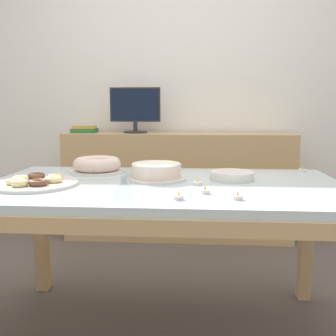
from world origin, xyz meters
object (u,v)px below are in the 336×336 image
(book_stack, at_px, (85,129))
(cake_golden_bundt, at_px, (97,165))
(plate_stack, at_px, (232,176))
(tealight_left_edge, at_px, (302,170))
(pastry_platter, at_px, (35,182))
(tealight_near_front, at_px, (238,197))
(tealight_near_cakes, at_px, (197,183))
(tealight_centre, at_px, (178,197))
(tealight_right_edge, at_px, (205,191))
(cake_chocolate_round, at_px, (156,172))
(computer_monitor, at_px, (135,110))

(book_stack, distance_m, cake_golden_bundt, 1.27)
(plate_stack, xyz_separation_m, tealight_left_edge, (0.40, 0.25, -0.01))
(book_stack, relative_size, tealight_left_edge, 4.97)
(pastry_platter, relative_size, tealight_near_front, 9.49)
(book_stack, bearing_deg, tealight_near_cakes, -57.35)
(plate_stack, distance_m, tealight_near_front, 0.41)
(pastry_platter, height_order, tealight_left_edge, pastry_platter)
(pastry_platter, bearing_deg, plate_stack, 12.59)
(cake_golden_bundt, relative_size, tealight_centre, 7.27)
(cake_golden_bundt, relative_size, tealight_right_edge, 7.27)
(book_stack, xyz_separation_m, cake_golden_bundt, (0.42, -1.19, -0.13))
(book_stack, relative_size, cake_golden_bundt, 0.68)
(plate_stack, bearing_deg, pastry_platter, -167.41)
(book_stack, relative_size, cake_chocolate_round, 0.70)
(cake_golden_bundt, xyz_separation_m, pastry_platter, (-0.19, -0.36, -0.03))
(cake_chocolate_round, distance_m, tealight_left_edge, 0.82)
(computer_monitor, relative_size, tealight_near_cakes, 10.60)
(book_stack, bearing_deg, cake_golden_bundt, -70.57)
(tealight_centre, relative_size, tealight_near_cakes, 1.00)
(book_stack, bearing_deg, tealight_near_front, -57.81)
(tealight_near_cakes, xyz_separation_m, tealight_left_edge, (0.57, 0.40, 0.00))
(cake_golden_bundt, relative_size, tealight_near_cakes, 7.27)
(cake_golden_bundt, height_order, tealight_near_front, cake_golden_bundt)
(cake_chocolate_round, height_order, plate_stack, cake_chocolate_round)
(book_stack, distance_m, tealight_centre, 1.99)
(tealight_near_front, relative_size, tealight_right_edge, 1.00)
(tealight_centre, bearing_deg, tealight_near_front, 3.74)
(book_stack, height_order, plate_stack, book_stack)
(pastry_platter, xyz_separation_m, tealight_near_cakes, (0.73, 0.06, -0.00))
(plate_stack, bearing_deg, computer_monitor, 116.91)
(tealight_left_edge, bearing_deg, tealight_near_front, -122.42)
(cake_chocolate_round, height_order, tealight_near_front, cake_chocolate_round)
(tealight_centre, bearing_deg, cake_golden_bundt, 128.54)
(cake_chocolate_round, xyz_separation_m, tealight_near_cakes, (0.20, -0.12, -0.03))
(tealight_centre, bearing_deg, plate_stack, 60.36)
(book_stack, distance_m, tealight_right_edge, 1.94)
(cake_chocolate_round, distance_m, plate_stack, 0.37)
(tealight_centre, bearing_deg, book_stack, 116.52)
(book_stack, relative_size, tealight_near_front, 4.97)
(plate_stack, bearing_deg, tealight_near_front, -92.52)
(cake_golden_bundt, bearing_deg, tealight_left_edge, 4.75)
(tealight_near_front, height_order, tealight_left_edge, same)
(plate_stack, bearing_deg, book_stack, 129.78)
(plate_stack, distance_m, tealight_left_edge, 0.48)
(computer_monitor, height_order, tealight_centre, computer_monitor)
(book_stack, height_order, pastry_platter, book_stack)
(book_stack, xyz_separation_m, tealight_centre, (0.88, -1.77, -0.16))
(tealight_near_cakes, relative_size, tealight_right_edge, 1.00)
(book_stack, bearing_deg, tealight_right_edge, -59.33)
(pastry_platter, distance_m, tealight_near_cakes, 0.73)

